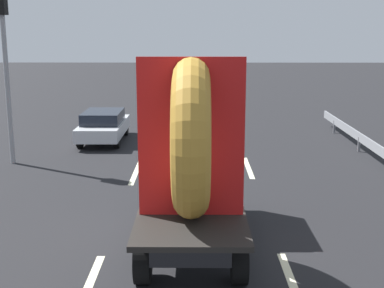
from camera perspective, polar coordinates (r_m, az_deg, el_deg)
name	(u,v)px	position (r m, az deg, el deg)	size (l,w,h in m)	color
ground_plane	(184,237)	(11.54, -0.87, -10.08)	(120.00, 120.00, 0.00)	black
flatbed_truck	(192,158)	(10.77, -0.03, -1.51)	(2.02, 5.15, 3.95)	black
distant_sedan	(104,125)	(21.16, -9.62, 2.04)	(1.62, 3.78, 1.23)	black
traffic_light	(5,50)	(18.08, -19.71, 9.62)	(0.42, 0.36, 5.75)	gray
guardrail	(376,148)	(18.45, 19.38, -0.45)	(0.10, 14.05, 0.71)	gray
lane_dash_left_near	(91,281)	(9.85, -10.96, -14.42)	(2.08, 0.16, 0.01)	beige
lane_dash_left_far	(136,172)	(16.59, -6.12, -3.06)	(2.85, 0.16, 0.01)	beige
lane_dash_right_near	(291,280)	(9.87, 10.74, -14.37)	(2.26, 0.16, 0.01)	beige
lane_dash_right_far	(248,168)	(17.13, 6.15, -2.57)	(2.66, 0.16, 0.01)	beige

